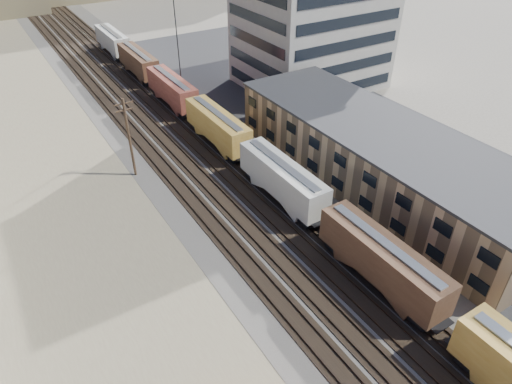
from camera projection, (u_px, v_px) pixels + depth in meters
ballast_bed at (174, 132)px, 65.30m from camera, size 18.00×200.00×0.06m
dirt_yard at (41, 213)px, 49.64m from camera, size 24.00×180.00×0.03m
asphalt_lot at (361, 136)px, 64.41m from camera, size 26.00×120.00×0.04m
rail_tracks at (170, 133)px, 65.01m from camera, size 11.40×200.00×0.24m
freight_train at (247, 150)px, 55.54m from camera, size 3.00×119.74×4.46m
warehouse at (379, 157)px, 52.31m from camera, size 12.40×40.40×7.25m
office_tower at (312, 30)px, 75.65m from camera, size 22.60×18.60×18.45m
utility_pole_north at (129, 136)px, 53.02m from camera, size 2.20×0.32×10.00m
radio_mast at (178, 44)px, 69.70m from camera, size 1.20×0.16×18.00m
parked_car_blue at (289, 89)px, 76.45m from camera, size 6.04×6.35×1.67m
parked_car_far at (354, 87)px, 77.43m from camera, size 2.82×4.80×1.53m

